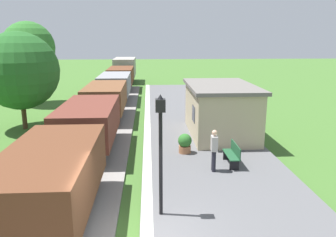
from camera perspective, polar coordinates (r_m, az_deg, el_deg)
name	(u,v)px	position (r m, az deg, el deg)	size (l,w,h in m)	color
freight_train	(112,90)	(27.01, -9.51, 4.82)	(2.50, 39.20, 2.72)	brown
station_hut	(220,109)	(18.60, 8.83, 1.53)	(3.50, 5.80, 2.78)	tan
bench_near_hut	(233,154)	(14.46, 10.92, -5.93)	(0.42, 1.50, 0.91)	#1E4C2D
person_waiting	(214,149)	(13.52, 7.82, -5.12)	(0.25, 0.39, 1.71)	black
potted_planter	(185,143)	(15.64, 2.87, -4.18)	(0.64, 0.64, 0.92)	#9E6642
lamp_post_near	(161,134)	(9.66, -1.27, -2.59)	(0.28, 0.28, 3.70)	black
tree_trackside_far	(20,71)	(21.97, -23.89, 7.40)	(4.62, 4.62, 5.87)	#4C3823
tree_field_left	(29,48)	(30.10, -22.59, 11.05)	(4.19, 4.19, 6.79)	#4C3823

